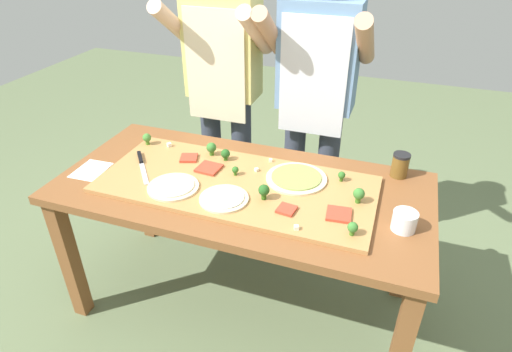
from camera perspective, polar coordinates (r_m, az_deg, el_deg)
ground_plane at (r=2.42m, az=-1.61°, el=-16.26°), size 8.00×8.00×0.00m
prep_table at (r=1.99m, az=-1.89°, el=-3.53°), size 1.67×0.80×0.75m
cutting_board at (r=1.92m, az=-2.66°, el=-1.11°), size 1.23×0.54×0.02m
chefs_knife at (r=2.12m, az=-15.01°, el=1.70°), size 0.21×0.25×0.02m
pizza_whole_pesto_green at (r=1.94m, az=5.39°, el=-0.26°), size 0.28×0.28×0.02m
pizza_whole_white_garlic at (r=1.80m, az=-4.30°, el=-2.97°), size 0.21×0.21×0.02m
pizza_whole_cheese_artichoke at (r=1.90m, az=-10.98°, el=-1.39°), size 0.22×0.22×0.02m
pizza_slice_far_left at (r=1.74m, az=4.09°, el=-4.46°), size 0.08×0.08×0.01m
pizza_slice_near_right at (r=1.74m, az=10.96°, el=-5.02°), size 0.11×0.11×0.01m
pizza_slice_far_right at (r=2.12m, az=-8.93°, el=2.40°), size 0.10×0.10×0.01m
pizza_slice_center at (r=2.02m, az=-6.29°, el=1.05°), size 0.11×0.11×0.01m
broccoli_floret_back_mid at (r=2.12m, az=-5.97°, el=3.73°), size 0.05×0.05×0.07m
broccoli_floret_front_mid at (r=1.81m, az=13.53°, el=-2.39°), size 0.05×0.05×0.07m
broccoli_floret_back_right at (r=2.29m, az=-14.32°, el=4.92°), size 0.04×0.04×0.06m
broccoli_floret_center_right at (r=1.78m, az=1.06°, el=-1.97°), size 0.05×0.05×0.07m
broccoli_floret_back_left at (r=1.64m, az=12.76°, el=-6.74°), size 0.04×0.04×0.06m
broccoli_floret_center_left at (r=1.95m, az=-2.78°, el=0.80°), size 0.03×0.03×0.04m
broccoli_floret_front_left at (r=1.95m, az=11.33°, el=0.07°), size 0.03×0.03×0.05m
broccoli_floret_front_right at (r=2.08m, az=-4.09°, el=2.94°), size 0.04×0.04×0.06m
cheese_crumble_a at (r=2.25m, az=-11.49°, el=4.09°), size 0.03×0.03×0.02m
cheese_crumble_b at (r=1.64m, az=5.39°, el=-6.85°), size 0.02×0.02×0.02m
cheese_crumble_c at (r=2.07m, az=1.95°, el=2.10°), size 0.02×0.02×0.02m
cheese_crumble_d at (r=1.99m, az=0.07°, el=0.85°), size 0.02×0.02×0.02m
flour_cup at (r=1.75m, az=19.13°, el=-5.80°), size 0.09×0.09×0.08m
sauce_jar at (r=2.07m, az=18.64°, el=1.39°), size 0.08×0.08×0.11m
recipe_note at (r=2.18m, az=-21.12°, el=0.73°), size 0.14×0.18×0.00m
cook_left at (r=2.48m, az=-4.40°, el=12.79°), size 0.54×0.39×1.67m
cook_right at (r=2.33m, az=7.97°, el=11.30°), size 0.54×0.39×1.67m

